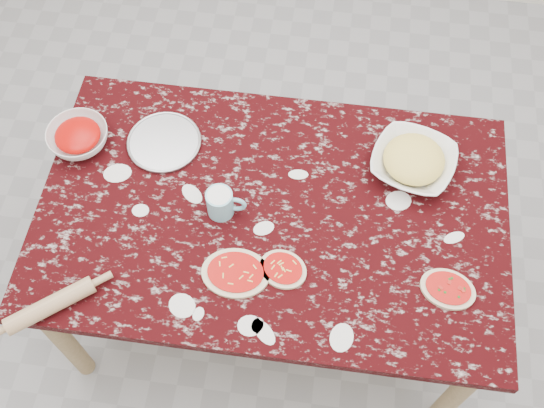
{
  "coord_description": "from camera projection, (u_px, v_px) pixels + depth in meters",
  "views": [
    {
      "loc": [
        0.15,
        -1.07,
        2.66
      ],
      "look_at": [
        0.0,
        0.0,
        0.8
      ],
      "focal_mm": 42.72,
      "sensor_mm": 36.0,
      "label": 1
    }
  ],
  "objects": [
    {
      "name": "ground",
      "position": [
        272.0,
        295.0,
        2.85
      ],
      "size": [
        4.0,
        4.0,
        0.0
      ],
      "primitive_type": "plane",
      "color": "gray"
    },
    {
      "name": "cheese_bowl",
      "position": [
        413.0,
        163.0,
        2.26
      ],
      "size": [
        0.36,
        0.36,
        0.07
      ],
      "primitive_type": "imported",
      "rotation": [
        0.0,
        0.0,
        -0.29
      ],
      "color": "white",
      "rests_on": "worktable"
    },
    {
      "name": "sauce_bowl",
      "position": [
        79.0,
        137.0,
        2.31
      ],
      "size": [
        0.23,
        0.23,
        0.07
      ],
      "primitive_type": "imported",
      "rotation": [
        0.0,
        0.0,
        0.06
      ],
      "color": "white",
      "rests_on": "worktable"
    },
    {
      "name": "pizza_mid",
      "position": [
        283.0,
        269.0,
        2.08
      ],
      "size": [
        0.19,
        0.18,
        0.02
      ],
      "color": "beige",
      "rests_on": "worktable"
    },
    {
      "name": "rolling_pin",
      "position": [
        50.0,
        305.0,
        2.0
      ],
      "size": [
        0.26,
        0.22,
        0.06
      ],
      "primitive_type": "cylinder",
      "rotation": [
        0.0,
        1.57,
        0.67
      ],
      "color": "tan",
      "rests_on": "worktable"
    },
    {
      "name": "pizza_left",
      "position": [
        236.0,
        273.0,
        2.08
      ],
      "size": [
        0.22,
        0.18,
        0.02
      ],
      "color": "beige",
      "rests_on": "worktable"
    },
    {
      "name": "flour_mug",
      "position": [
        221.0,
        203.0,
        2.15
      ],
      "size": [
        0.14,
        0.09,
        0.11
      ],
      "color": "#7BBFD3",
      "rests_on": "worktable"
    },
    {
      "name": "pizza_right",
      "position": [
        448.0,
        289.0,
        2.05
      ],
      "size": [
        0.2,
        0.17,
        0.02
      ],
      "color": "beige",
      "rests_on": "worktable"
    },
    {
      "name": "worktable",
      "position": [
        272.0,
        223.0,
        2.27
      ],
      "size": [
        1.6,
        1.0,
        0.75
      ],
      "color": "black",
      "rests_on": "ground"
    },
    {
      "name": "pizza_tray",
      "position": [
        164.0,
        143.0,
        2.34
      ],
      "size": [
        0.34,
        0.34,
        0.01
      ],
      "primitive_type": "cylinder",
      "rotation": [
        0.0,
        0.0,
        -0.4
      ],
      "color": "#B2B2B7",
      "rests_on": "worktable"
    }
  ]
}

